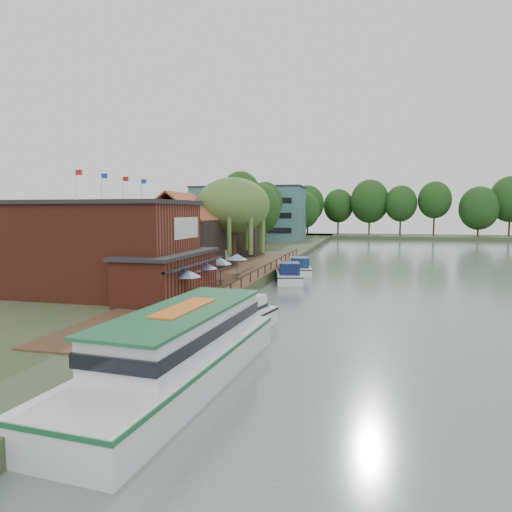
% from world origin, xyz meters
% --- Properties ---
extents(ground, '(260.00, 260.00, 0.00)m').
position_xyz_m(ground, '(0.00, 0.00, 0.00)').
color(ground, '#566361').
rests_on(ground, ground).
extents(land_bank, '(50.00, 140.00, 1.00)m').
position_xyz_m(land_bank, '(-30.00, 35.00, 0.50)').
color(land_bank, '#384728').
rests_on(land_bank, ground).
extents(quay_deck, '(6.00, 50.00, 0.10)m').
position_xyz_m(quay_deck, '(-8.00, 10.00, 1.05)').
color(quay_deck, '#47301E').
rests_on(quay_deck, land_bank).
extents(quay_rail, '(0.20, 49.00, 1.00)m').
position_xyz_m(quay_rail, '(-5.30, 10.50, 1.50)').
color(quay_rail, black).
rests_on(quay_rail, land_bank).
extents(pub, '(20.00, 11.00, 7.30)m').
position_xyz_m(pub, '(-14.00, -1.00, 4.65)').
color(pub, maroon).
rests_on(pub, land_bank).
extents(hotel_block, '(25.40, 12.40, 12.30)m').
position_xyz_m(hotel_block, '(-22.00, 70.00, 7.15)').
color(hotel_block, '#38666B').
rests_on(hotel_block, land_bank).
extents(cottage_a, '(8.60, 7.60, 8.50)m').
position_xyz_m(cottage_a, '(-15.00, 14.00, 5.25)').
color(cottage_a, black).
rests_on(cottage_a, land_bank).
extents(cottage_b, '(9.60, 8.60, 8.50)m').
position_xyz_m(cottage_b, '(-18.00, 24.00, 5.25)').
color(cottage_b, beige).
rests_on(cottage_b, land_bank).
extents(cottage_c, '(7.60, 7.60, 8.50)m').
position_xyz_m(cottage_c, '(-14.00, 33.00, 5.25)').
color(cottage_c, black).
rests_on(cottage_c, land_bank).
extents(willow, '(8.60, 8.60, 10.43)m').
position_xyz_m(willow, '(-10.50, 19.00, 6.21)').
color(willow, '#476B2D').
rests_on(willow, land_bank).
extents(umbrella_0, '(2.15, 2.15, 2.38)m').
position_xyz_m(umbrella_0, '(-7.27, -3.13, 2.29)').
color(umbrella_0, '#1B3E95').
rests_on(umbrella_0, quay_deck).
extents(umbrella_1, '(2.14, 2.14, 2.38)m').
position_xyz_m(umbrella_1, '(-8.30, -0.29, 2.29)').
color(umbrella_1, navy).
rests_on(umbrella_1, quay_deck).
extents(umbrella_2, '(2.09, 2.09, 2.38)m').
position_xyz_m(umbrella_2, '(-7.59, 1.50, 2.29)').
color(umbrella_2, navy).
rests_on(umbrella_2, quay_deck).
extents(umbrella_3, '(2.09, 2.09, 2.38)m').
position_xyz_m(umbrella_3, '(-7.44, 4.92, 2.29)').
color(umbrella_3, '#1B4894').
rests_on(umbrella_3, quay_deck).
extents(umbrella_4, '(2.00, 2.00, 2.38)m').
position_xyz_m(umbrella_4, '(-7.09, 8.93, 2.29)').
color(umbrella_4, '#1B3198').
rests_on(umbrella_4, quay_deck).
extents(cruiser_0, '(5.46, 10.78, 2.51)m').
position_xyz_m(cruiser_0, '(-3.21, -6.91, 1.26)').
color(cruiser_0, white).
rests_on(cruiser_0, ground).
extents(cruiser_1, '(4.88, 9.57, 2.19)m').
position_xyz_m(cruiser_1, '(-3.33, 15.83, 1.09)').
color(cruiser_1, white).
rests_on(cruiser_1, ground).
extents(cruiser_2, '(4.74, 9.35, 2.13)m').
position_xyz_m(cruiser_2, '(-3.15, 22.23, 1.06)').
color(cruiser_2, white).
rests_on(cruiser_2, ground).
extents(tour_boat, '(5.28, 15.25, 3.27)m').
position_xyz_m(tour_boat, '(-2.90, -14.67, 1.64)').
color(tour_boat, silver).
rests_on(tour_boat, ground).
extents(swan, '(0.44, 0.44, 0.44)m').
position_xyz_m(swan, '(-1.58, -10.58, 0.22)').
color(swan, white).
rests_on(swan, ground).
extents(bank_tree_0, '(7.37, 7.37, 11.25)m').
position_xyz_m(bank_tree_0, '(-12.86, 41.50, 6.63)').
color(bank_tree_0, '#143811').
rests_on(bank_tree_0, land_bank).
extents(bank_tree_1, '(7.60, 7.60, 14.13)m').
position_xyz_m(bank_tree_1, '(-18.66, 51.30, 8.07)').
color(bank_tree_1, '#143811').
rests_on(bank_tree_1, land_bank).
extents(bank_tree_2, '(6.92, 6.92, 12.46)m').
position_xyz_m(bank_tree_2, '(-15.18, 57.01, 7.23)').
color(bank_tree_2, '#143811').
rests_on(bank_tree_2, land_bank).
extents(bank_tree_3, '(7.74, 7.74, 11.41)m').
position_xyz_m(bank_tree_3, '(-10.44, 78.76, 6.71)').
color(bank_tree_3, '#143811').
rests_on(bank_tree_3, land_bank).
extents(bank_tree_4, '(6.69, 6.69, 10.95)m').
position_xyz_m(bank_tree_4, '(-18.10, 86.98, 6.48)').
color(bank_tree_4, '#143811').
rests_on(bank_tree_4, land_bank).
extents(bank_tree_5, '(7.61, 7.61, 12.62)m').
position_xyz_m(bank_tree_5, '(-14.10, 92.95, 7.31)').
color(bank_tree_5, '#143811').
rests_on(bank_tree_5, land_bank).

